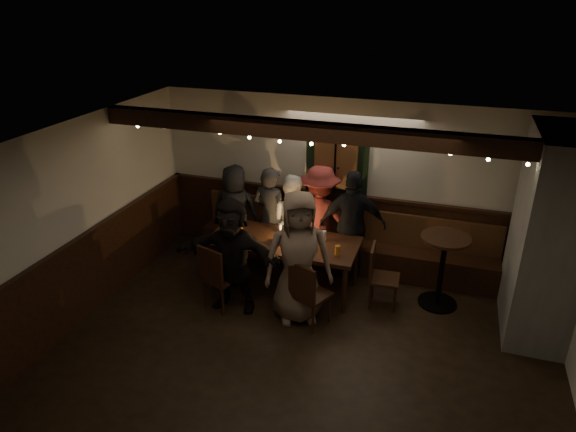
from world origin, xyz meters
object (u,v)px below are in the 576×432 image
(person_a, at_px, (235,211))
(high_top, at_px, (443,262))
(chair_near_right, at_px, (307,291))
(person_g, at_px, (298,258))
(chair_end, at_px, (378,272))
(dining_table, at_px, (283,244))
(person_e, at_px, (353,225))
(person_c, at_px, (291,220))
(person_d, at_px, (320,217))
(person_b, at_px, (270,216))
(person_f, at_px, (232,255))
(chair_near_left, at_px, (216,274))

(person_a, bearing_deg, high_top, 163.31)
(chair_near_right, height_order, person_g, person_g)
(person_g, bearing_deg, chair_end, 9.61)
(dining_table, height_order, person_e, person_e)
(person_a, distance_m, person_c, 0.94)
(person_d, bearing_deg, person_c, 4.59)
(person_c, xyz_separation_m, person_g, (0.54, -1.41, 0.16))
(high_top, xyz_separation_m, person_b, (-2.61, 0.39, 0.14))
(person_a, distance_m, person_f, 1.54)
(chair_near_left, xyz_separation_m, chair_near_right, (1.27, -0.01, -0.01))
(high_top, distance_m, person_g, 2.00)
(high_top, height_order, person_f, person_f)
(dining_table, relative_size, person_g, 1.18)
(person_b, bearing_deg, person_e, -170.17)
(chair_near_right, distance_m, person_g, 0.44)
(chair_near_right, distance_m, chair_end, 1.12)
(person_c, relative_size, person_e, 0.89)
(chair_near_right, height_order, person_f, person_f)
(chair_near_right, bearing_deg, person_e, 79.47)
(chair_end, relative_size, person_g, 0.49)
(person_a, height_order, person_g, person_g)
(person_e, bearing_deg, person_g, 59.95)
(person_c, bearing_deg, person_f, 89.32)
(chair_near_left, bearing_deg, chair_near_right, -0.40)
(chair_end, bearing_deg, person_g, -145.91)
(chair_near_right, distance_m, person_d, 1.65)
(person_f, xyz_separation_m, person_g, (0.90, 0.03, 0.10))
(chair_near_right, height_order, person_d, person_d)
(dining_table, xyz_separation_m, chair_end, (1.38, -0.03, -0.20))
(person_a, relative_size, person_b, 0.95)
(person_c, bearing_deg, person_g, 124.51)
(chair_near_left, relative_size, high_top, 0.91)
(chair_end, xyz_separation_m, person_b, (-1.80, 0.65, 0.30))
(dining_table, xyz_separation_m, person_f, (-0.48, -0.71, 0.11))
(chair_near_right, xyz_separation_m, person_b, (-1.02, 1.45, 0.27))
(chair_near_left, relative_size, person_f, 0.59)
(person_d, bearing_deg, high_top, 162.79)
(chair_end, distance_m, person_g, 1.22)
(chair_near_left, height_order, high_top, high_top)
(person_b, bearing_deg, high_top, -179.19)
(person_f, bearing_deg, chair_near_right, -6.76)
(high_top, xyz_separation_m, person_g, (-1.76, -0.90, 0.24))
(dining_table, distance_m, person_e, 1.08)
(person_f, bearing_deg, chair_end, 19.64)
(chair_near_right, relative_size, person_b, 0.58)
(person_a, xyz_separation_m, person_b, (0.64, -0.09, 0.04))
(dining_table, bearing_deg, person_f, -124.03)
(person_e, relative_size, person_g, 0.93)
(dining_table, height_order, person_a, person_a)
(dining_table, bearing_deg, person_e, 36.34)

